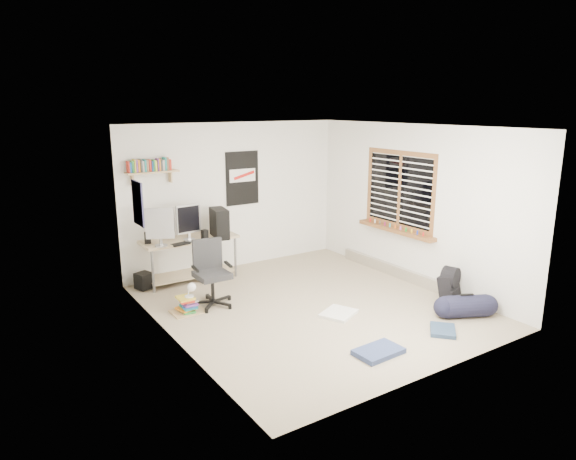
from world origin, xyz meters
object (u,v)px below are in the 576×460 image
backpack (449,290)px  duffel_bag (466,307)px  desk (189,258)px  book_stack (188,302)px  office_chair (212,272)px

backpack → duffel_bag: size_ratio=0.73×
backpack → duffel_bag: (-0.22, -0.46, -0.06)m
desk → duffel_bag: desk is taller
duffel_bag → book_stack: 3.77m
desk → book_stack: size_ratio=3.16×
desk → duffel_bag: size_ratio=2.55×
desk → office_chair: 1.24m
desk → book_stack: 1.39m
desk → backpack: size_ratio=3.49×
book_stack → duffel_bag: bearing=-35.7°
desk → office_chair: size_ratio=1.61×
desk → office_chair: (-0.16, -1.22, 0.12)m
office_chair → duffel_bag: bearing=-32.4°
desk → backpack: bearing=-51.6°
office_chair → book_stack: (-0.40, -0.04, -0.34)m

